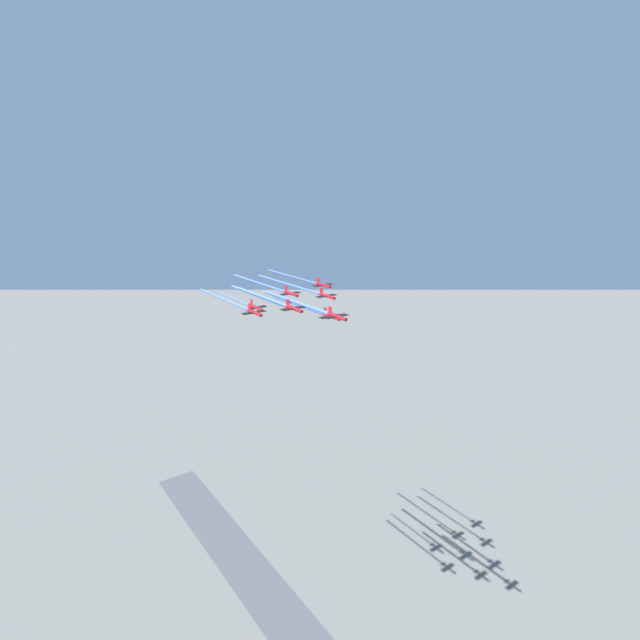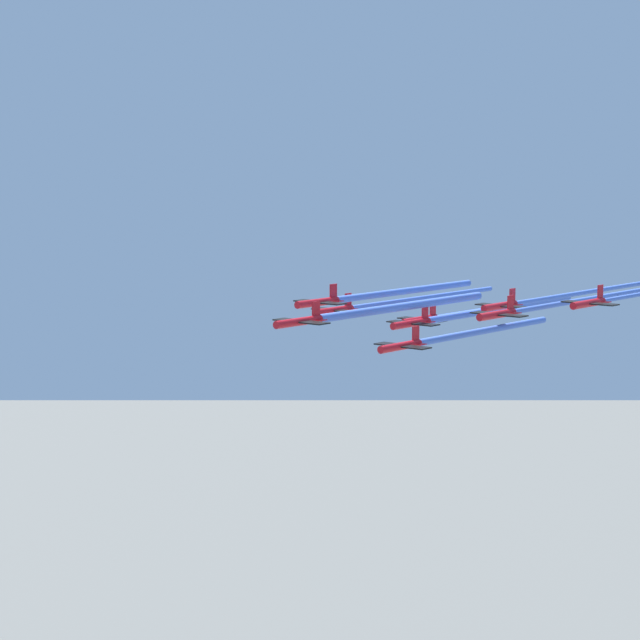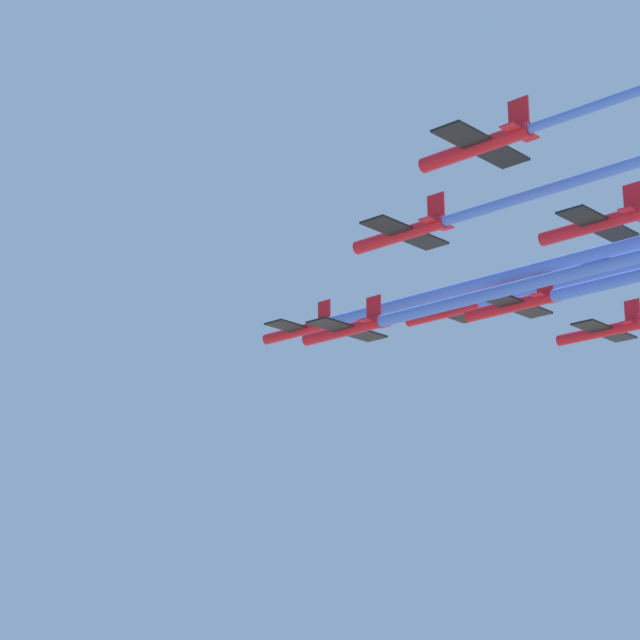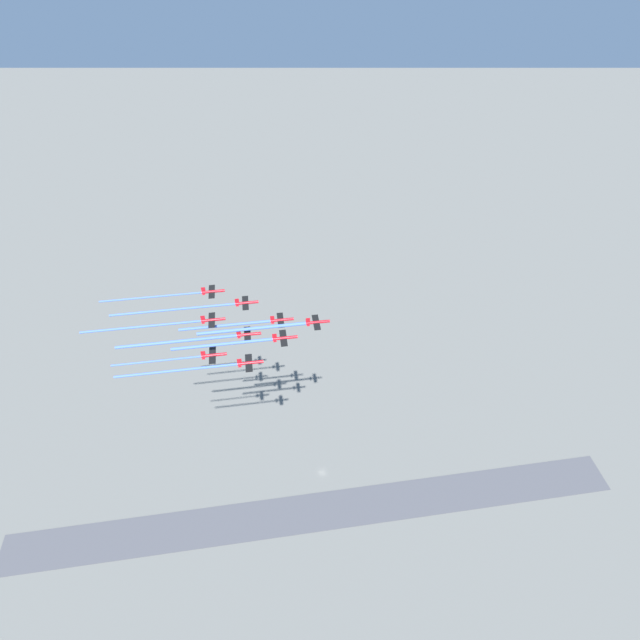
{
  "view_description": "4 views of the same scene",
  "coord_description": "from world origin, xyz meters",
  "px_view_note": "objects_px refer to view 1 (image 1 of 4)",
  "views": [
    {
      "loc": [
        -123.05,
        -130.42,
        209.48
      ],
      "look_at": [
        -30.48,
        10.71,
        162.52
      ],
      "focal_mm": 28.0,
      "sensor_mm": 36.0,
      "label": 1
    },
    {
      "loc": [
        100.28,
        -128.81,
        187.85
      ],
      "look_at": [
        -27.1,
        9.89,
        164.35
      ],
      "focal_mm": 70.0,
      "sensor_mm": 36.0,
      "label": 2
    },
    {
      "loc": [
        66.31,
        102.32,
        125.86
      ],
      "look_at": [
        -26.16,
        9.62,
        164.69
      ],
      "focal_mm": 70.0,
      "sensor_mm": 36.0,
      "label": 3
    },
    {
      "loc": [
        -176.92,
        19.64,
        304.2
      ],
      "look_at": [
        -24.8,
        3.92,
        163.51
      ],
      "focal_mm": 28.0,
      "sensor_mm": 36.0,
      "label": 4
    }
  ],
  "objects_px": {
    "jet_1": "(331,316)",
    "jet_8": "(256,308)",
    "jet_0": "(336,316)",
    "jet_6": "(323,285)",
    "jet_5": "(254,312)",
    "jet_7": "(291,293)",
    "jet_2": "(294,308)",
    "jet_3": "(327,296)",
    "jet_4": "(292,308)"
  },
  "relations": [
    {
      "from": "jet_1",
      "to": "jet_8",
      "type": "distance_m",
      "value": 33.09
    },
    {
      "from": "jet_0",
      "to": "jet_7",
      "type": "distance_m",
      "value": 43.6
    },
    {
      "from": "jet_1",
      "to": "jet_3",
      "type": "height_order",
      "value": "jet_3"
    },
    {
      "from": "jet_6",
      "to": "jet_4",
      "type": "bearing_deg",
      "value": 29.54
    },
    {
      "from": "jet_4",
      "to": "jet_6",
      "type": "bearing_deg",
      "value": -150.46
    },
    {
      "from": "jet_5",
      "to": "jet_1",
      "type": "bearing_deg",
      "value": 150.46
    },
    {
      "from": "jet_0",
      "to": "jet_5",
      "type": "bearing_deg",
      "value": -59.53
    },
    {
      "from": "jet_4",
      "to": "jet_5",
      "type": "xyz_separation_m",
      "value": [
        -16.76,
        -0.68,
        0.93
      ]
    },
    {
      "from": "jet_5",
      "to": "jet_8",
      "type": "bearing_deg",
      "value": -120.47
    },
    {
      "from": "jet_2",
      "to": "jet_1",
      "type": "bearing_deg",
      "value": -180.0
    },
    {
      "from": "jet_0",
      "to": "jet_1",
      "type": "relative_size",
      "value": 1.0
    },
    {
      "from": "jet_1",
      "to": "jet_2",
      "type": "height_order",
      "value": "jet_2"
    },
    {
      "from": "jet_1",
      "to": "jet_8",
      "type": "relative_size",
      "value": 1.0
    },
    {
      "from": "jet_2",
      "to": "jet_7",
      "type": "height_order",
      "value": "jet_2"
    },
    {
      "from": "jet_0",
      "to": "jet_5",
      "type": "relative_size",
      "value": 1.0
    },
    {
      "from": "jet_6",
      "to": "jet_0",
      "type": "bearing_deg",
      "value": 59.53
    },
    {
      "from": "jet_4",
      "to": "jet_6",
      "type": "xyz_separation_m",
      "value": [
        24.57,
        15.27,
        3.97
      ]
    },
    {
      "from": "jet_6",
      "to": "jet_8",
      "type": "relative_size",
      "value": 1.0
    },
    {
      "from": "jet_2",
      "to": "jet_4",
      "type": "bearing_deg",
      "value": -120.47
    },
    {
      "from": "jet_0",
      "to": "jet_1",
      "type": "bearing_deg",
      "value": -120.47
    },
    {
      "from": "jet_4",
      "to": "jet_7",
      "type": "xyz_separation_m",
      "value": [
        7.81,
        14.59,
        2.32
      ]
    },
    {
      "from": "jet_1",
      "to": "jet_7",
      "type": "bearing_deg",
      "value": -90.0
    },
    {
      "from": "jet_7",
      "to": "jet_1",
      "type": "bearing_deg",
      "value": 90.0
    },
    {
      "from": "jet_2",
      "to": "jet_4",
      "type": "xyz_separation_m",
      "value": [
        7.81,
        14.59,
        -4.14
      ]
    },
    {
      "from": "jet_2",
      "to": "jet_7",
      "type": "xyz_separation_m",
      "value": [
        15.61,
        29.18,
        -1.83
      ]
    },
    {
      "from": "jet_6",
      "to": "jet_8",
      "type": "xyz_separation_m",
      "value": [
        -33.53,
        -1.36,
        -5.38
      ]
    },
    {
      "from": "jet_2",
      "to": "jet_5",
      "type": "distance_m",
      "value": 16.85
    },
    {
      "from": "jet_5",
      "to": "jet_7",
      "type": "distance_m",
      "value": 28.96
    },
    {
      "from": "jet_3",
      "to": "jet_7",
      "type": "distance_m",
      "value": 16.55
    },
    {
      "from": "jet_2",
      "to": "jet_6",
      "type": "xyz_separation_m",
      "value": [
        32.37,
        29.86,
        -0.17
      ]
    },
    {
      "from": "jet_3",
      "to": "jet_8",
      "type": "distance_m",
      "value": 29.23
    },
    {
      "from": "jet_3",
      "to": "jet_6",
      "type": "height_order",
      "value": "jet_6"
    },
    {
      "from": "jet_2",
      "to": "jet_3",
      "type": "relative_size",
      "value": 1.0
    },
    {
      "from": "jet_5",
      "to": "jet_8",
      "type": "xyz_separation_m",
      "value": [
        7.81,
        14.59,
        -2.33
      ]
    },
    {
      "from": "jet_7",
      "to": "jet_0",
      "type": "bearing_deg",
      "value": 78.91
    },
    {
      "from": "jet_3",
      "to": "jet_8",
      "type": "height_order",
      "value": "jet_3"
    },
    {
      "from": "jet_3",
      "to": "jet_4",
      "type": "height_order",
      "value": "jet_3"
    },
    {
      "from": "jet_1",
      "to": "jet_6",
      "type": "bearing_deg",
      "value": -120.47
    },
    {
      "from": "jet_2",
      "to": "jet_7",
      "type": "relative_size",
      "value": 1.0
    },
    {
      "from": "jet_6",
      "to": "jet_7",
      "type": "relative_size",
      "value": 1.0
    },
    {
      "from": "jet_8",
      "to": "jet_5",
      "type": "bearing_deg",
      "value": 59.53
    },
    {
      "from": "jet_3",
      "to": "jet_2",
      "type": "bearing_deg",
      "value": 29.54
    },
    {
      "from": "jet_2",
      "to": "jet_3",
      "type": "bearing_deg",
      "value": -150.46
    },
    {
      "from": "jet_1",
      "to": "jet_2",
      "type": "xyz_separation_m",
      "value": [
        -16.76,
        -0.68,
        5.61
      ]
    },
    {
      "from": "jet_4",
      "to": "jet_5",
      "type": "distance_m",
      "value": 16.8
    },
    {
      "from": "jet_3",
      "to": "jet_6",
      "type": "bearing_deg",
      "value": -120.47
    },
    {
      "from": "jet_0",
      "to": "jet_5",
      "type": "height_order",
      "value": "jet_0"
    },
    {
      "from": "jet_0",
      "to": "jet_6",
      "type": "distance_m",
      "value": 49.64
    },
    {
      "from": "jet_2",
      "to": "jet_0",
      "type": "bearing_deg",
      "value": 120.47
    },
    {
      "from": "jet_0",
      "to": "jet_6",
      "type": "height_order",
      "value": "jet_6"
    }
  ]
}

